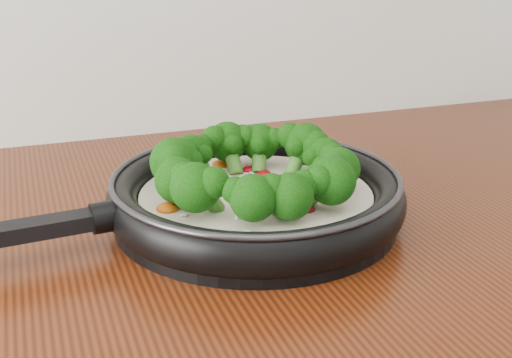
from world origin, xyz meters
name	(u,v)px	position (x,y,z in m)	size (l,w,h in m)	color
skillet	(253,191)	(0.12, 1.11, 0.94)	(0.53, 0.36, 0.09)	black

